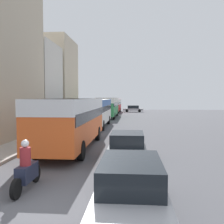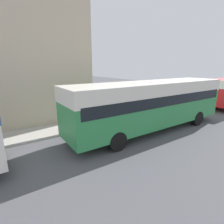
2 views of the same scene
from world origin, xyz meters
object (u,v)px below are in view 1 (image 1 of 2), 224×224
at_px(bus_lead, 72,116).
at_px(car_far_curb, 131,186).
at_px(bus_following, 96,109).
at_px(motorcycle_behind_lead, 26,170).
at_px(pedestrian_near_curb, 32,126).
at_px(car_distant, 127,146).
at_px(bus_rear, 114,104).
at_px(car_crossing, 133,109).
at_px(bus_third_in_line, 108,105).

xyz_separation_m(bus_lead, car_far_curb, (3.67, -8.60, -1.22)).
height_order(bus_lead, car_far_curb, bus_lead).
distance_m(bus_following, motorcycle_behind_lead, 18.44).
bearing_deg(pedestrian_near_curb, car_distant, -38.79).
xyz_separation_m(bus_rear, car_crossing, (4.14, 2.76, -1.13)).
xyz_separation_m(motorcycle_behind_lead, car_far_curb, (3.52, -1.48, 0.09)).
distance_m(car_far_curb, car_distant, 5.81).
distance_m(car_far_curb, pedestrian_near_curb, 13.86).
bearing_deg(pedestrian_near_curb, bus_third_in_line, 80.08).
bearing_deg(bus_third_in_line, motorcycle_behind_lead, -89.53).
bearing_deg(motorcycle_behind_lead, bus_following, 91.18).
xyz_separation_m(bus_rear, pedestrian_near_curb, (-3.57, -34.70, -0.87)).
bearing_deg(pedestrian_near_curb, motorcycle_behind_lead, -68.66).
relative_size(bus_following, car_crossing, 2.20).
relative_size(bus_lead, bus_third_in_line, 0.86).
bearing_deg(motorcycle_behind_lead, bus_rear, 90.52).
xyz_separation_m(bus_following, car_far_curb, (3.90, -19.88, -1.15)).
relative_size(car_distant, pedestrian_near_curb, 2.27).
distance_m(motorcycle_behind_lead, car_distant, 5.44).
bearing_deg(bus_rear, car_far_curb, -85.16).
height_order(car_far_curb, car_distant, car_far_curb).
height_order(bus_third_in_line, motorcycle_behind_lead, bus_third_in_line).
bearing_deg(bus_rear, bus_lead, -89.61).
bearing_deg(motorcycle_behind_lead, car_far_curb, -22.82).
height_order(car_crossing, car_distant, car_crossing).
bearing_deg(bus_third_in_line, bus_following, -90.53).
height_order(bus_lead, car_distant, bus_lead).
xyz_separation_m(car_crossing, pedestrian_near_curb, (-7.71, -37.46, 0.26)).
relative_size(bus_third_in_line, car_crossing, 2.57).
distance_m(bus_rear, car_distant, 40.73).
distance_m(bus_following, bus_third_in_line, 13.05).
relative_size(bus_lead, bus_following, 1.00).
bearing_deg(bus_third_in_line, car_distant, -82.52).
height_order(bus_following, car_far_curb, bus_following).
bearing_deg(bus_rear, bus_third_in_line, -89.38).
height_order(bus_lead, bus_following, bus_lead).
height_order(bus_lead, car_crossing, bus_lead).
bearing_deg(car_crossing, bus_following, 172.00).
bearing_deg(bus_following, bus_lead, -88.83).
height_order(bus_third_in_line, bus_rear, bus_third_in_line).
xyz_separation_m(bus_following, pedestrian_near_curb, (-3.60, -8.22, -0.91)).
distance_m(bus_following, car_distant, 14.59).
relative_size(motorcycle_behind_lead, car_far_curb, 0.49).
relative_size(bus_third_in_line, car_distant, 2.97).
bearing_deg(bus_following, bus_rear, 90.06).
xyz_separation_m(car_crossing, car_distant, (-0.43, -43.31, -0.02)).
bearing_deg(motorcycle_behind_lead, pedestrian_near_curb, 111.34).
bearing_deg(car_far_curb, bus_lead, 113.10).
distance_m(car_crossing, car_distant, 43.31).
xyz_separation_m(bus_third_in_line, car_crossing, (3.99, 16.20, -1.30)).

